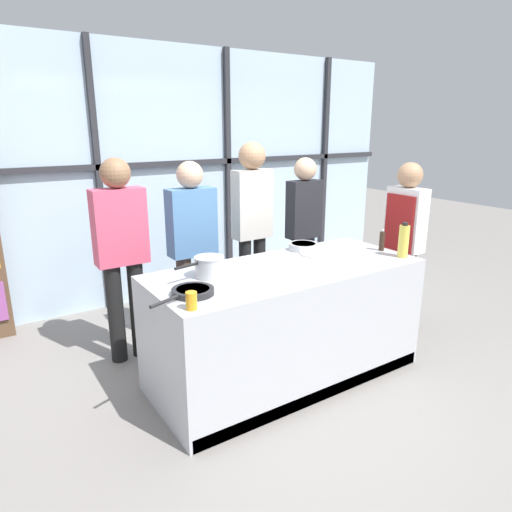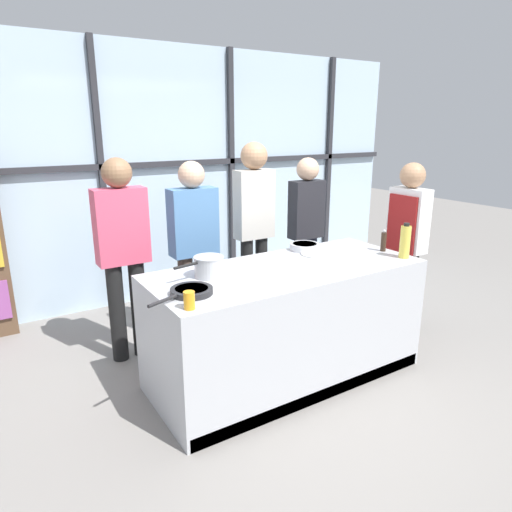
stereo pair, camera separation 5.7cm
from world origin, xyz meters
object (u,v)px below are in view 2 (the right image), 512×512
Objects in this scene: frying_pan at (191,291)px; oil_bottle at (405,242)px; white_plate at (317,254)px; spectator_center_left at (194,242)px; spectator_center_right at (254,220)px; mixing_bowl at (305,246)px; pepper_grinder at (384,241)px; spectator_far_left at (123,248)px; chef at (406,237)px; saucepan at (209,266)px; spectator_far_right at (306,224)px; juice_glass_near at (189,300)px.

oil_bottle is (1.81, -0.16, 0.11)m from frying_pan.
white_plate is 0.95× the size of oil_bottle.
spectator_center_right is at bearing 180.00° from spectator_center_left.
spectator_center_right is (0.64, -0.00, 0.13)m from spectator_center_left.
pepper_grinder is at bearing -35.29° from mixing_bowl.
spectator_center_left is (0.64, 0.00, -0.04)m from spectator_far_left.
spectator_far_left is 2.19m from pepper_grinder.
spectator_center_left reaches higher than mixing_bowl.
spectator_far_left is 1.53m from mixing_bowl.
chef is 1.97m from spectator_center_left.
saucepan is at bearing -168.70° from mixing_bowl.
spectator_far_right is at bearing 28.17° from chef.
frying_pan is 1.64× the size of oil_bottle.
spectator_center_left is 0.90m from saucepan.
oil_bottle reaches higher than juice_glass_near.
chef is 1.44m from spectator_center_right.
mixing_bowl is at bearing 11.30° from saucepan.
mixing_bowl is at bearing 76.41° from chef.
spectator_center_right is 1.23m from pepper_grinder.
saucepan reaches higher than white_plate.
spectator_far_left reaches higher than spectator_center_left.
spectator_center_left is at bearing 141.13° from pepper_grinder.
oil_bottle is at bearing -39.60° from white_plate.
mixing_bowl is 0.67m from pepper_grinder.
frying_pan reaches higher than white_plate.
oil_bottle is at bearing 135.18° from spectator_center_left.
mixing_bowl is at bearing 89.60° from white_plate.
saucepan is 2.07× the size of pepper_grinder.
juice_glass_near is (-1.92, -0.06, -0.08)m from oil_bottle.
mixing_bowl is (1.02, 0.20, -0.05)m from saucepan.
white_plate is at bearing 149.05° from spectator_far_left.
spectator_center_left is 0.65m from spectator_center_right.
frying_pan is 1.87× the size of mixing_bowl.
spectator_center_left is at bearing 64.18° from juice_glass_near.
spectator_center_left reaches higher than pepper_grinder.
white_plate is 0.59m from pepper_grinder.
chef is at bearing -3.97° from white_plate.
chef reaches higher than juice_glass_near.
frying_pan is 1.36m from mixing_bowl.
frying_pan is 1.31m from white_plate.
frying_pan is at bearing 95.29° from chef.
spectator_center_right reaches higher than saucepan.
spectator_far_left is at bearing 0.00° from spectator_far_right.
pepper_grinder is 1.75× the size of juice_glass_near.
spectator_center_left is 8.82× the size of pepper_grinder.
spectator_far_right is 6.00× the size of white_plate.
oil_bottle reaches higher than mixing_bowl.
chef is 4.18× the size of saucepan.
spectator_far_left is 1.04× the size of spectator_far_right.
pepper_grinder is at bearing -21.23° from white_plate.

